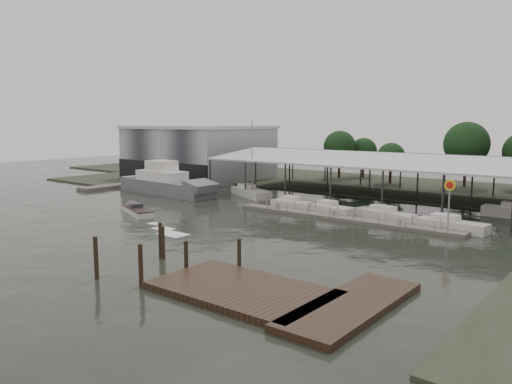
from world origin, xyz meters
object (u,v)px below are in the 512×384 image
Objects in this scene: grey_trawler at (167,184)px; speedboat_underway at (136,210)px; shell_fuel_sign at (449,196)px; white_sailboat at (250,192)px.

grey_trawler is 16.89m from speedboat_underway.
white_sailboat is at bearing 166.36° from shell_fuel_sign.
shell_fuel_sign is at bearing 0.30° from grey_trawler.
white_sailboat is at bearing 29.45° from grey_trawler.
white_sailboat is 0.65× the size of speedboat_underway.
grey_trawler reaches higher than speedboat_underway.
white_sailboat is (11.92, 6.07, -0.94)m from grey_trawler.
white_sailboat is 19.86m from speedboat_underway.
white_sailboat is (-31.81, 7.72, -3.28)m from shell_fuel_sign.
speedboat_underway is at bearing -160.46° from shell_fuel_sign.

